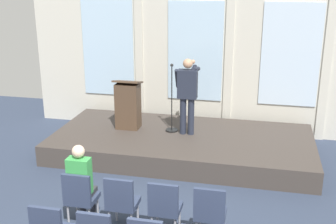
% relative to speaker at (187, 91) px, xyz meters
% --- Properties ---
extents(rear_partition, '(8.48, 0.14, 3.64)m').
position_rel_speaker_xyz_m(rear_partition, '(-0.04, 1.53, 0.41)').
color(rear_partition, beige).
rests_on(rear_partition, ground).
extents(stage_platform, '(5.70, 2.70, 0.45)m').
position_rel_speaker_xyz_m(stage_platform, '(-0.08, -0.11, -1.21)').
color(stage_platform, '#3F3833').
rests_on(stage_platform, ground).
extents(speaker, '(0.52, 0.69, 1.70)m').
position_rel_speaker_xyz_m(speaker, '(0.00, 0.00, 0.00)').
color(speaker, '#232838').
rests_on(speaker, stage_platform).
extents(mic_stand, '(0.28, 0.28, 1.55)m').
position_rel_speaker_xyz_m(mic_stand, '(-0.37, 0.10, -0.65)').
color(mic_stand, black).
rests_on(mic_stand, stage_platform).
extents(lectern, '(0.60, 0.48, 1.16)m').
position_rel_speaker_xyz_m(lectern, '(-1.39, 0.09, -0.43)').
color(lectern, '#4C3828').
rests_on(lectern, stage_platform).
extents(chair_r0_c0, '(0.46, 0.44, 0.94)m').
position_rel_speaker_xyz_m(chair_r0_c0, '(-1.11, -3.31, -0.90)').
color(chair_r0_c0, '#99999E').
rests_on(chair_r0_c0, ground).
extents(audience_r0_c0, '(0.36, 0.39, 1.37)m').
position_rel_speaker_xyz_m(audience_r0_c0, '(-1.11, -3.23, -0.68)').
color(audience_r0_c0, '#2D2D33').
rests_on(audience_r0_c0, ground).
extents(chair_r0_c1, '(0.46, 0.44, 0.94)m').
position_rel_speaker_xyz_m(chair_r0_c1, '(-0.43, -3.31, -0.90)').
color(chair_r0_c1, '#99999E').
rests_on(chair_r0_c1, ground).
extents(chair_r0_c2, '(0.46, 0.44, 0.94)m').
position_rel_speaker_xyz_m(chair_r0_c2, '(0.26, -3.31, -0.90)').
color(chair_r0_c2, '#99999E').
rests_on(chair_r0_c2, ground).
extents(chair_r0_c3, '(0.46, 0.44, 0.94)m').
position_rel_speaker_xyz_m(chair_r0_c3, '(0.95, -3.31, -0.90)').
color(chair_r0_c3, '#99999E').
rests_on(chair_r0_c3, ground).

